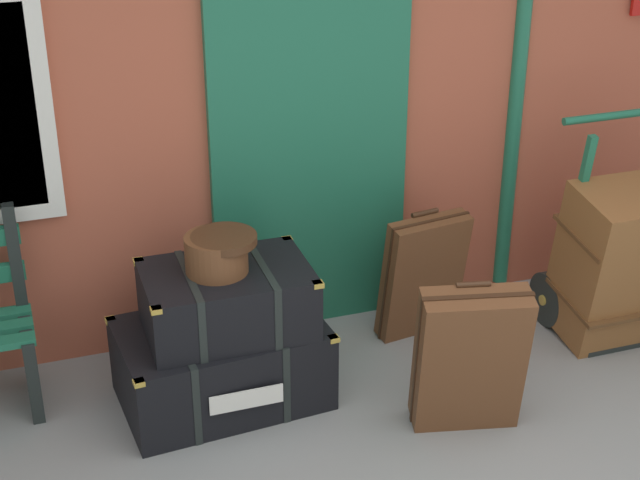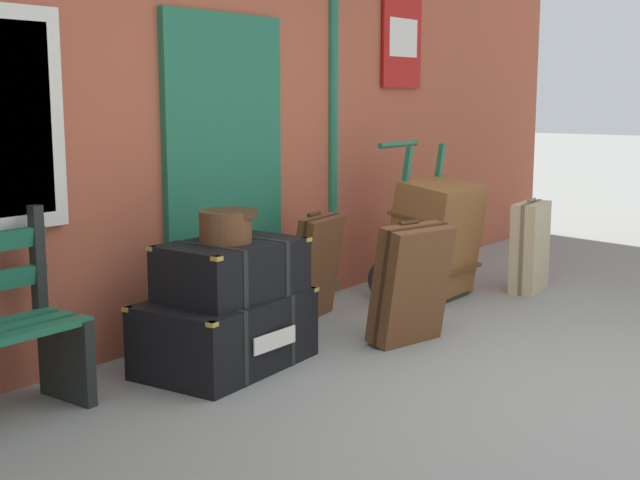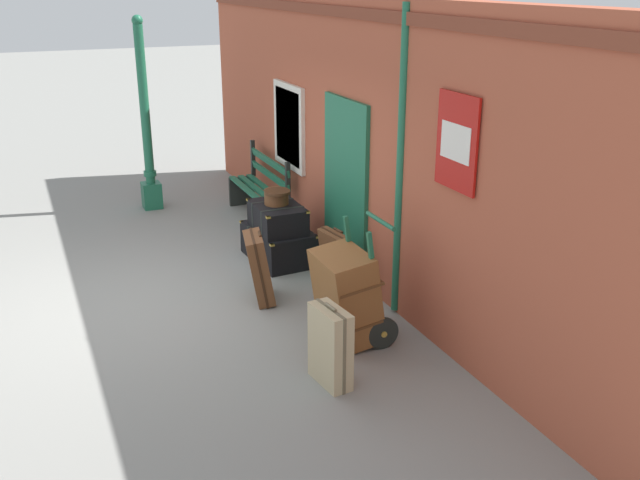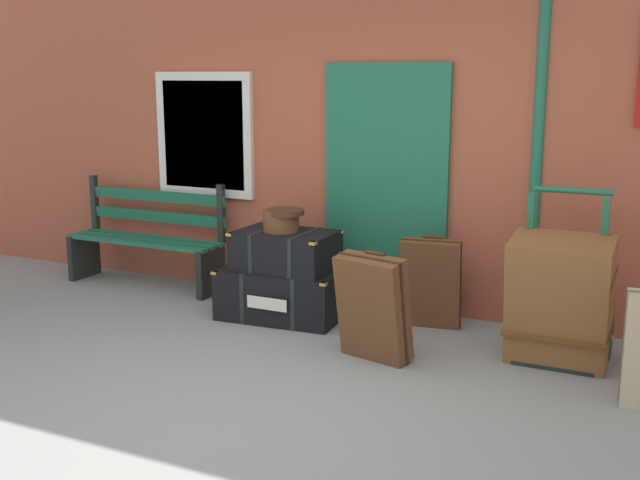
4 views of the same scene
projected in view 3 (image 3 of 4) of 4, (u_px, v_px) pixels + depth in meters
The scene contains 12 objects.
ground_plane at pixel (144, 304), 7.93m from camera, with size 60.00×60.00×0.00m, color gray.
brick_facade at pixel (358, 141), 8.35m from camera, with size 10.40×0.35×3.20m.
lamp_post at pixel (147, 139), 10.83m from camera, with size 0.28×0.28×2.87m.
platform_bench at pixel (261, 189), 10.58m from camera, with size 1.60×0.43×1.01m.
steamer_trunk_base at pixel (279, 244), 9.09m from camera, with size 1.06×0.72×0.43m.
steamer_trunk_middle at pixel (278, 217), 8.92m from camera, with size 0.81×0.56×0.33m.
round_hatbox at pixel (277, 196), 8.86m from camera, with size 0.35×0.32×0.18m.
porters_trolley at pixel (362, 310), 7.15m from camera, with size 0.71×0.56×1.21m.
large_brown_trunk at pixel (347, 296), 7.02m from camera, with size 0.70×0.56×0.93m.
suitcase_oxblood at pixel (337, 262), 8.09m from camera, with size 0.50×0.30×0.76m.
suitcase_beige at pixel (330, 346), 6.28m from camera, with size 0.48×0.25×0.76m.
suitcase_slate at pixel (259, 268), 7.89m from camera, with size 0.57×0.42×0.79m.
Camera 3 is at (7.37, -1.06, 3.40)m, focal length 40.50 mm.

